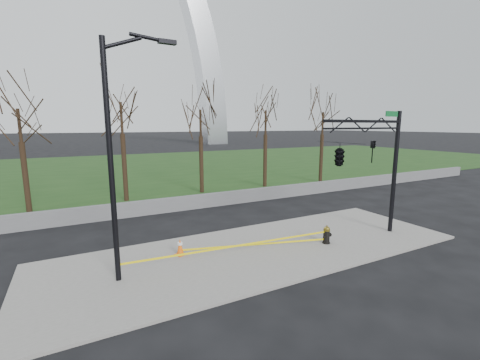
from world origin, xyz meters
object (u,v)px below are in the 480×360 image
street_light (117,145)px  traffic_signal_mast (352,153)px  fire_hydrant (327,235)px  traffic_cone (180,247)px

street_light → traffic_signal_mast: (9.27, -1.18, -0.55)m
fire_hydrant → traffic_cone: 6.47m
fire_hydrant → traffic_cone: size_ratio=1.21×
street_light → fire_hydrant: bearing=-5.7°
traffic_cone → fire_hydrant: bearing=-16.1°
street_light → traffic_cone: bearing=24.2°
fire_hydrant → street_light: size_ratio=0.10×
traffic_cone → street_light: size_ratio=0.08×
traffic_cone → street_light: bearing=-155.0°
traffic_cone → street_light: (-2.29, -1.07, 4.25)m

